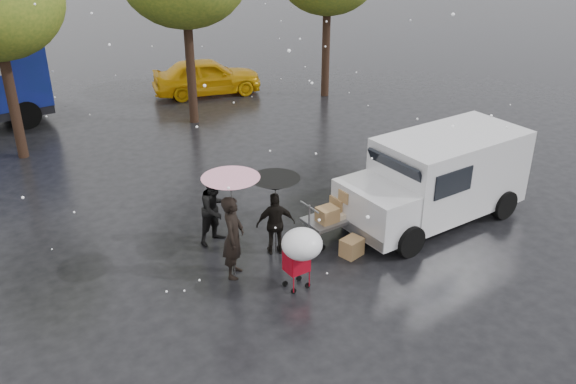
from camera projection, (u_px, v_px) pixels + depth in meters
ground at (290, 265)px, 13.70m from camera, size 90.00×90.00×0.00m
person_pink at (233, 237)px, 12.94m from camera, size 0.80×0.81×1.89m
person_middle at (215, 209)px, 14.27m from camera, size 0.98×0.84×1.74m
person_black at (276, 224)px, 13.86m from camera, size 0.96×0.69×1.52m
umbrella_pink at (231, 184)px, 12.40m from camera, size 1.21×1.21×2.34m
umbrella_black at (275, 184)px, 13.42m from camera, size 1.12×1.12×1.90m
vendor_cart at (338, 210)px, 14.52m from camera, size 1.52×0.80×1.27m
shopping_cart at (301, 247)px, 12.34m from camera, size 0.84×0.84×1.46m
white_van at (438, 177)px, 15.19m from camera, size 4.91×2.18×2.20m
box_ground_near at (352, 247)px, 13.98m from camera, size 0.55×0.47×0.43m
box_ground_far at (360, 197)px, 16.39m from camera, size 0.59×0.54×0.38m
yellow_taxi at (207, 76)px, 25.27m from camera, size 4.76×2.95×1.51m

